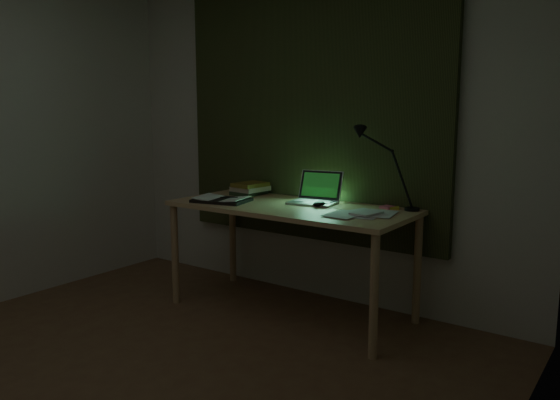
# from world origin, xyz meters

# --- Properties ---
(wall_back) EXTENTS (3.50, 0.00, 2.50)m
(wall_back) POSITION_xyz_m (0.00, 2.00, 1.25)
(wall_back) COLOR silver
(wall_back) RESTS_ON ground
(wall_right) EXTENTS (0.00, 4.00, 2.50)m
(wall_right) POSITION_xyz_m (1.75, 0.00, 1.25)
(wall_right) COLOR silver
(wall_right) RESTS_ON ground
(curtain) EXTENTS (2.20, 0.06, 2.00)m
(curtain) POSITION_xyz_m (0.00, 1.96, 1.45)
(curtain) COLOR #293018
(curtain) RESTS_ON wall_back
(desk) EXTENTS (1.68, 0.74, 0.77)m
(desk) POSITION_xyz_m (0.12, 1.55, 0.38)
(desk) COLOR tan
(desk) RESTS_ON floor
(laptop) EXTENTS (0.37, 0.40, 0.23)m
(laptop) POSITION_xyz_m (0.21, 1.69, 0.88)
(laptop) COLOR #ABABB0
(laptop) RESTS_ON desk
(open_textbook) EXTENTS (0.42, 0.34, 0.03)m
(open_textbook) POSITION_xyz_m (-0.37, 1.40, 0.78)
(open_textbook) COLOR white
(open_textbook) RESTS_ON desk
(book_stack) EXTENTS (0.22, 0.26, 0.10)m
(book_stack) POSITION_xyz_m (-0.41, 1.77, 0.82)
(book_stack) COLOR white
(book_stack) RESTS_ON desk
(loose_papers) EXTENTS (0.36, 0.38, 0.02)m
(loose_papers) POSITION_xyz_m (0.65, 1.56, 0.78)
(loose_papers) COLOR silver
(loose_papers) RESTS_ON desk
(mouse) EXTENTS (0.07, 0.11, 0.04)m
(mouse) POSITION_xyz_m (0.31, 1.62, 0.79)
(mouse) COLOR black
(mouse) RESTS_ON desk
(sticky_yellow) EXTENTS (0.09, 0.09, 0.01)m
(sticky_yellow) POSITION_xyz_m (0.76, 1.84, 0.77)
(sticky_yellow) COLOR gold
(sticky_yellow) RESTS_ON desk
(sticky_pink) EXTENTS (0.09, 0.09, 0.02)m
(sticky_pink) POSITION_xyz_m (0.71, 1.83, 0.78)
(sticky_pink) COLOR #F9607F
(sticky_pink) RESTS_ON desk
(desk_lamp) EXTENTS (0.37, 0.30, 0.52)m
(desk_lamp) POSITION_xyz_m (0.88, 1.85, 1.03)
(desk_lamp) COLOR black
(desk_lamp) RESTS_ON desk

